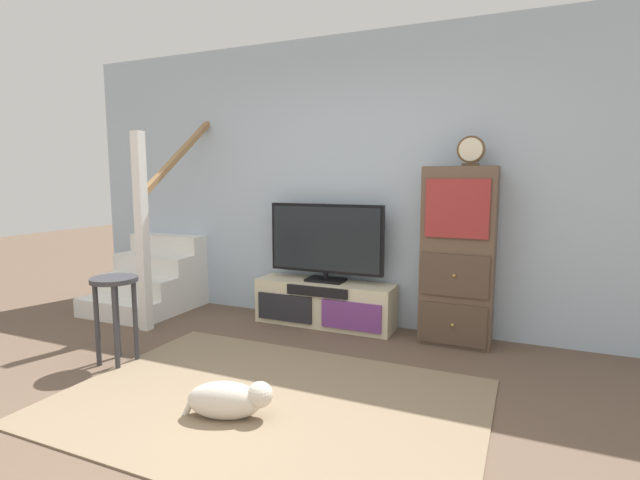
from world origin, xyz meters
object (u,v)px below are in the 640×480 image
object	(u,v)px
television	(326,240)
dog	(230,400)
bar_stool_near	(115,299)
desk_clock	(471,151)
side_cabinet	(458,257)
media_console	(325,303)

from	to	relation	value
television	dog	bearing A→B (deg)	-84.01
television	bar_stool_near	distance (m)	1.88
desk_clock	dog	distance (m)	2.61
television	side_cabinet	size ratio (longest dim) A/B	0.76
media_console	television	bearing A→B (deg)	90.00
side_cabinet	dog	bearing A→B (deg)	-118.37
television	dog	xyz separation A→B (m)	(0.20, -1.88, -0.69)
side_cabinet	television	bearing A→B (deg)	179.35
television	side_cabinet	world-z (taller)	side_cabinet
media_console	television	xyz separation A→B (m)	(-0.00, 0.02, 0.60)
bar_stool_near	dog	size ratio (longest dim) A/B	1.26
side_cabinet	dog	world-z (taller)	side_cabinet
television	bar_stool_near	xyz separation A→B (m)	(-1.06, -1.52, -0.31)
side_cabinet	desk_clock	world-z (taller)	desk_clock
side_cabinet	dog	size ratio (longest dim) A/B	2.82
media_console	dog	world-z (taller)	media_console
desk_clock	dog	size ratio (longest dim) A/B	0.46
side_cabinet	bar_stool_near	world-z (taller)	side_cabinet
media_console	desk_clock	xyz separation A→B (m)	(1.28, -0.00, 1.40)
bar_stool_near	side_cabinet	bearing A→B (deg)	33.57
desk_clock	dog	world-z (taller)	desk_clock
television	desk_clock	distance (m)	1.51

